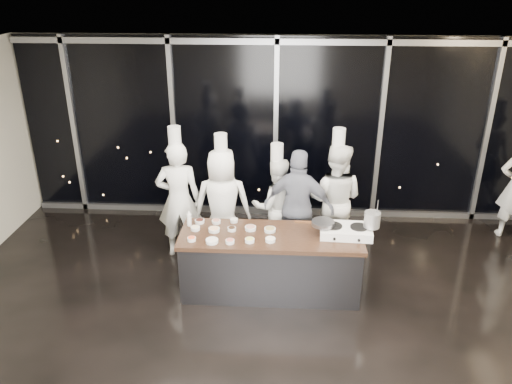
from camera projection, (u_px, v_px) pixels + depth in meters
ground at (268, 332)px, 6.24m from camera, size 9.00×9.00×0.00m
room_shell at (286, 164)px, 5.33m from camera, size 9.02×7.02×3.21m
window_wall at (276, 130)px, 8.73m from camera, size 8.90×0.11×3.20m
demo_counter at (270, 263)px, 6.88m from camera, size 2.46×0.86×0.90m
stove at (346, 231)px, 6.66m from camera, size 0.70×0.47×0.14m
frying_pan at (322, 223)px, 6.64m from camera, size 0.54×0.32×0.05m
stock_pot at (372, 220)px, 6.56m from camera, size 0.22×0.22×0.21m
prep_bowls at (230, 231)px, 6.72m from camera, size 1.17×0.74×0.05m
squeeze_bottle at (189, 218)px, 6.89m from camera, size 0.06×0.06×0.23m
chef_far_left at (179, 199)px, 7.63m from camera, size 0.73×0.52×2.09m
chef_left at (223, 204)px, 7.59m from camera, size 0.90×0.62×2.01m
chef_center at (276, 205)px, 7.76m from camera, size 0.87×0.74×1.81m
guest at (299, 208)px, 7.43m from camera, size 1.13×0.64×1.82m
chef_right at (335, 199)px, 7.70m from camera, size 1.04×0.90×2.05m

